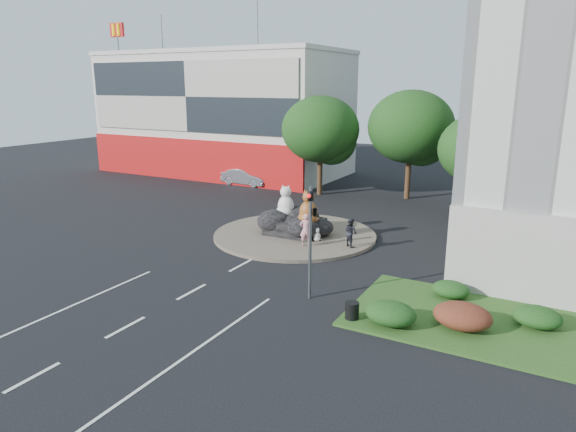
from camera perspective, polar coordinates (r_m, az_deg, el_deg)
name	(u,v)px	position (r m, az deg, el deg)	size (l,w,h in m)	color
ground	(192,292)	(23.99, -10.66, -8.29)	(120.00, 120.00, 0.00)	black
roundabout_island	(295,235)	(31.81, 0.76, -2.10)	(10.00, 10.00, 0.20)	brown
rock_plinth	(295,226)	(31.66, 0.77, -1.15)	(3.20, 2.60, 0.90)	black
shophouse_block	(224,113)	(55.34, -7.12, 11.28)	(25.20, 12.30, 17.40)	beige
grass_verge	(479,322)	(22.03, 20.48, -10.96)	(10.00, 6.00, 0.12)	#234617
tree_left	(322,133)	(43.22, 3.75, 9.24)	(6.46, 6.46, 8.27)	#382314
tree_mid	(412,130)	(42.65, 13.58, 9.22)	(6.84, 6.84, 8.76)	#382314
tree_right	(482,153)	(37.63, 20.71, 6.61)	(5.70, 5.70, 7.30)	#382314
hedge_near_green	(391,313)	(20.58, 11.33, -10.57)	(2.00, 1.60, 0.90)	#133511
hedge_red	(462,316)	(20.96, 18.82, -10.48)	(2.20, 1.76, 0.99)	#511B15
hedge_mid_green	(537,317)	(22.18, 25.96, -10.05)	(1.80, 1.44, 0.81)	#133511
hedge_back_green	(451,289)	(23.71, 17.65, -7.78)	(1.60, 1.28, 0.72)	#133511
traffic_light	(312,219)	(21.77, 2.73, -0.34)	(0.44, 1.24, 5.00)	#595B60
street_lamp	(526,190)	(25.39, 24.93, 2.61)	(2.34, 0.22, 8.06)	#595B60
cat_white	(286,201)	(31.92, -0.25, 1.70)	(1.22, 1.06, 2.03)	silver
cat_tabby	(308,206)	(30.41, 2.27, 1.07)	(1.24, 1.07, 2.06)	#BA5826
kitten_calico	(270,225)	(31.71, -2.01, -1.01)	(0.62, 0.54, 1.03)	beige
kitten_white	(317,234)	(30.20, 3.25, -2.05)	(0.48, 0.42, 0.80)	beige
pedestrian_pink	(306,230)	(29.10, 1.99, -1.55)	(0.69, 0.45, 1.90)	#D1878E
pedestrian_dark	(351,232)	(29.26, 6.98, -1.81)	(0.81, 0.63, 1.66)	#21222A
parked_car	(246,177)	(48.02, -4.70, 4.37)	(1.65, 4.73, 1.56)	#A5A6AC
litter_bin	(352,310)	(20.86, 7.13, -10.36)	(0.56, 0.56, 0.68)	black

